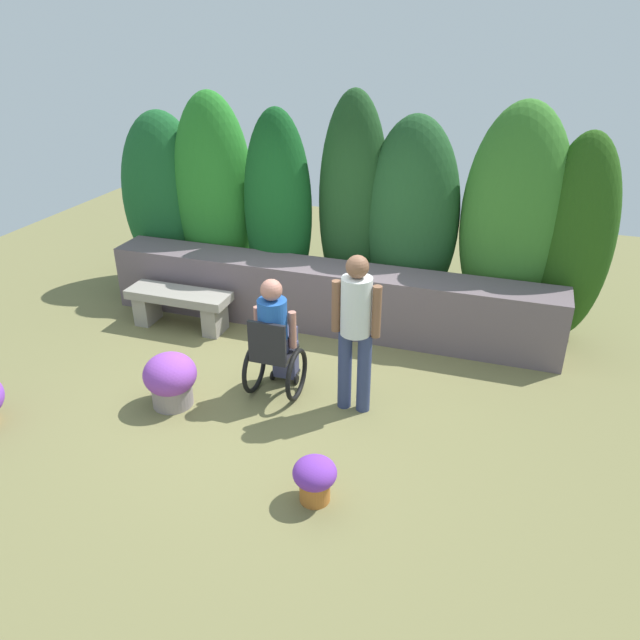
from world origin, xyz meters
The scene contains 8 objects.
ground_plane centered at (0.00, 0.00, 0.00)m, with size 13.48×13.48×0.00m, color olive.
stone_retaining_wall centered at (0.00, 1.54, 0.42)m, with size 5.79×0.59×0.83m, color #66575D.
hedge_backdrop centered at (-0.05, 2.28, 1.34)m, with size 6.66×1.03×2.86m.
stone_bench centered at (-1.77, 0.94, 0.33)m, with size 1.34×0.43×0.50m.
person_in_wheelchair centered at (-0.02, -0.09, 0.62)m, with size 0.53×0.66×1.33m.
person_standing_companion centered at (0.84, -0.12, 0.96)m, with size 0.49×0.30×1.67m.
flower_pot_purple_near centered at (-0.96, -0.65, 0.30)m, with size 0.54×0.54×0.58m.
flower_pot_terracotta_by_wall centered at (0.90, -1.51, 0.23)m, with size 0.37×0.37×0.41m.
Camera 1 is at (2.18, -5.22, 3.65)m, focal length 34.46 mm.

